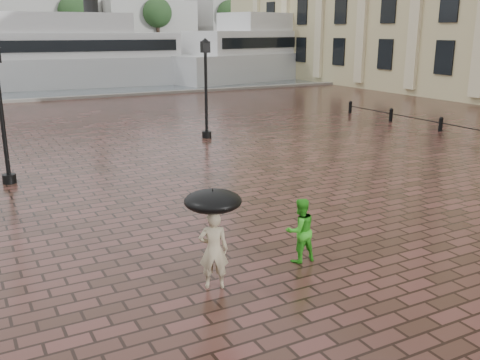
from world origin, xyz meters
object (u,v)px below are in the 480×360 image
object	(u,v)px
ferry_near	(58,57)
ferry_far	(279,51)
street_lamps	(16,94)
adult_pedestrian	(214,250)
child_pedestrian	(300,230)

from	to	relation	value
ferry_near	ferry_far	xyz separation A→B (m)	(22.75, -0.52, 0.08)
street_lamps	adult_pedestrian	xyz separation A→B (m)	(1.79, -15.24, -1.54)
street_lamps	adult_pedestrian	distance (m)	15.42
adult_pedestrian	ferry_near	bearing A→B (deg)	-72.22
adult_pedestrian	ferry_far	distance (m)	49.43
child_pedestrian	ferry_near	world-z (taller)	ferry_near
adult_pedestrian	child_pedestrian	distance (m)	2.19
child_pedestrian	ferry_far	size ratio (longest dim) A/B	0.05
street_lamps	child_pedestrian	distance (m)	15.60
street_lamps	ferry_near	size ratio (longest dim) A/B	0.58
ferry_near	ferry_far	distance (m)	22.75
adult_pedestrian	ferry_far	size ratio (longest dim) A/B	0.06
ferry_far	child_pedestrian	bearing A→B (deg)	-135.52
adult_pedestrian	ferry_far	xyz separation A→B (m)	(27.26, 41.19, 1.91)
ferry_near	adult_pedestrian	bearing A→B (deg)	-93.25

